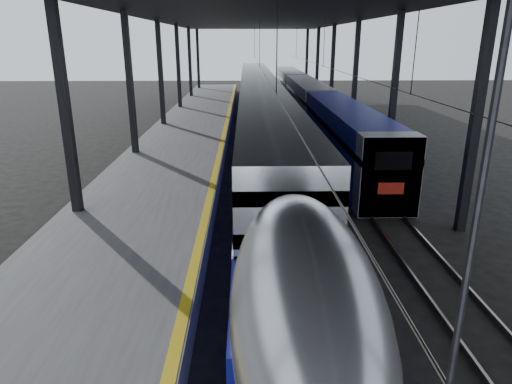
{
  "coord_description": "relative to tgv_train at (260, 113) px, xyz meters",
  "views": [
    {
      "loc": [
        0.86,
        -12.07,
        7.36
      ],
      "look_at": [
        1.23,
        4.1,
        2.0
      ],
      "focal_mm": 32.0,
      "sensor_mm": 36.0,
      "label": 1
    }
  ],
  "objects": [
    {
      "name": "canopy",
      "position": [
        -0.1,
        -3.33,
        7.05
      ],
      "size": [
        18.0,
        75.0,
        9.47
      ],
      "color": "black",
      "rests_on": "ground"
    },
    {
      "name": "platform",
      "position": [
        -5.5,
        -3.33,
        -1.56
      ],
      "size": [
        6.0,
        80.0,
        1.0
      ],
      "primitive_type": "cube",
      "color": "#4C4C4F",
      "rests_on": "ground"
    },
    {
      "name": "rails",
      "position": [
        2.5,
        -3.33,
        -1.98
      ],
      "size": [
        6.52,
        80.0,
        0.16
      ],
      "color": "slate",
      "rests_on": "ground"
    },
    {
      "name": "tgv_train",
      "position": [
        0.0,
        0.0,
        0.0
      ],
      "size": [
        3.08,
        65.2,
        4.41
      ],
      "color": "#B8BABF",
      "rests_on": "ground"
    },
    {
      "name": "yellow_strip",
      "position": [
        -2.7,
        -3.33,
        -1.06
      ],
      "size": [
        0.3,
        80.0,
        0.01
      ],
      "primitive_type": "cube",
      "color": "gold",
      "rests_on": "platform"
    },
    {
      "name": "ground",
      "position": [
        -2.0,
        -23.33,
        -2.06
      ],
      "size": [
        160.0,
        160.0,
        0.0
      ],
      "primitive_type": "plane",
      "color": "black",
      "rests_on": "ground"
    },
    {
      "name": "second_train",
      "position": [
        5.0,
        10.15,
        -0.22
      ],
      "size": [
        2.64,
        56.05,
        3.63
      ],
      "color": "navy",
      "rests_on": "ground"
    }
  ]
}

